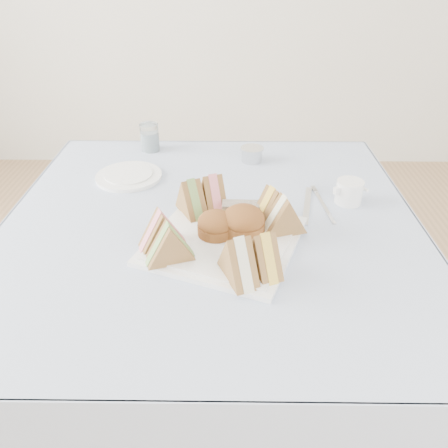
{
  "coord_description": "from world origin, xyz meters",
  "views": [
    {
      "loc": [
        0.04,
        -0.91,
        1.32
      ],
      "look_at": [
        0.03,
        -0.1,
        0.8
      ],
      "focal_mm": 35.0,
      "sensor_mm": 36.0,
      "label": 1
    }
  ],
  "objects_px": {
    "serving_plate": "(224,240)",
    "creamer_jug": "(349,192)",
    "table": "(213,328)",
    "water_glass": "(150,137)"
  },
  "relations": [
    {
      "from": "serving_plate",
      "to": "water_glass",
      "type": "height_order",
      "value": "water_glass"
    },
    {
      "from": "serving_plate",
      "to": "creamer_jug",
      "type": "xyz_separation_m",
      "value": [
        0.32,
        0.19,
        0.02
      ]
    },
    {
      "from": "serving_plate",
      "to": "creamer_jug",
      "type": "relative_size",
      "value": 4.5
    },
    {
      "from": "table",
      "to": "creamer_jug",
      "type": "bearing_deg",
      "value": 14.34
    },
    {
      "from": "table",
      "to": "creamer_jug",
      "type": "distance_m",
      "value": 0.55
    },
    {
      "from": "serving_plate",
      "to": "creamer_jug",
      "type": "height_order",
      "value": "creamer_jug"
    },
    {
      "from": "serving_plate",
      "to": "creamer_jug",
      "type": "distance_m",
      "value": 0.37
    },
    {
      "from": "serving_plate",
      "to": "water_glass",
      "type": "xyz_separation_m",
      "value": [
        -0.25,
        0.53,
        0.04
      ]
    },
    {
      "from": "table",
      "to": "water_glass",
      "type": "distance_m",
      "value": 0.64
    },
    {
      "from": "table",
      "to": "serving_plate",
      "type": "bearing_deg",
      "value": -71.57
    }
  ]
}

